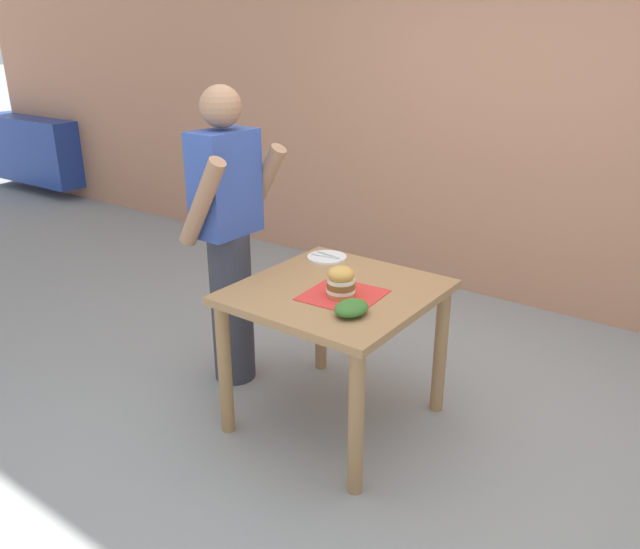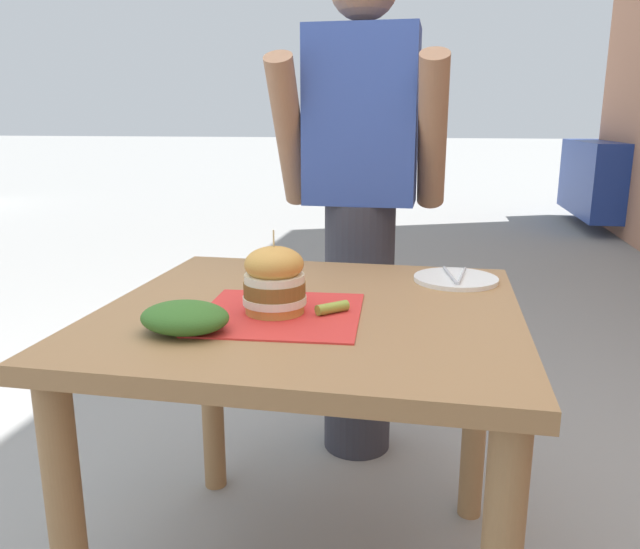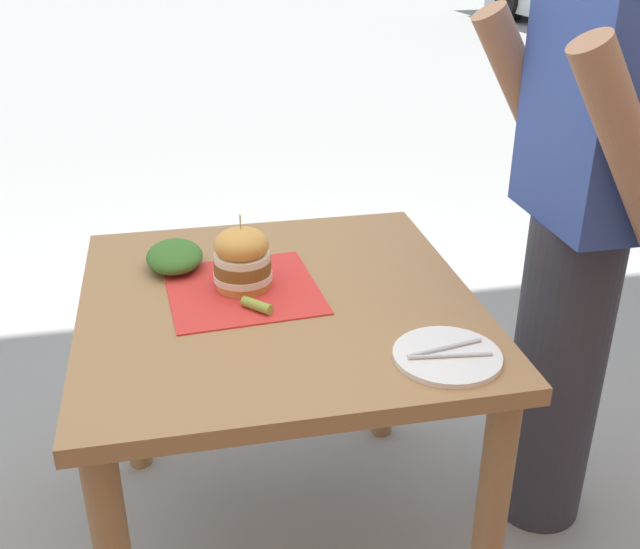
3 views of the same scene
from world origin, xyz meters
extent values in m
cube|color=#9E7247|center=(0.00, 0.00, 0.74)|extent=(0.94, 0.91, 0.04)
cylinder|color=#9E7247|center=(-0.41, -0.39, 0.36)|extent=(0.07, 0.07, 0.72)
cylinder|color=#9E7247|center=(-0.41, 0.39, 0.36)|extent=(0.07, 0.07, 0.72)
cylinder|color=#9E7247|center=(0.41, 0.39, 0.36)|extent=(0.07, 0.07, 0.72)
cube|color=red|center=(-0.05, -0.08, 0.76)|extent=(0.37, 0.37, 0.00)
cylinder|color=gold|center=(-0.07, -0.07, 0.77)|extent=(0.13, 0.13, 0.02)
cylinder|color=silver|center=(-0.07, -0.07, 0.79)|extent=(0.14, 0.14, 0.02)
cylinder|color=brown|center=(-0.07, -0.07, 0.81)|extent=(0.14, 0.14, 0.03)
cylinder|color=silver|center=(-0.07, -0.07, 0.84)|extent=(0.13, 0.13, 0.02)
ellipsoid|color=gold|center=(-0.07, -0.07, 0.87)|extent=(0.13, 0.13, 0.08)
cylinder|color=#D1B77F|center=(-0.07, -0.07, 0.92)|extent=(0.00, 0.00, 0.05)
cylinder|color=#8EA83D|center=(0.06, -0.06, 0.77)|extent=(0.07, 0.07, 0.02)
cylinder|color=white|center=(0.33, 0.29, 0.76)|extent=(0.22, 0.22, 0.01)
cylinder|color=silver|center=(0.31, 0.29, 0.77)|extent=(0.04, 0.17, 0.01)
cylinder|color=silver|center=(0.34, 0.29, 0.77)|extent=(0.03, 0.17, 0.01)
ellipsoid|color=#386B28|center=(-0.21, -0.23, 0.79)|extent=(0.18, 0.14, 0.06)
cylinder|color=#33333D|center=(0.01, 0.74, 0.45)|extent=(0.24, 0.24, 0.90)
cube|color=#334C9E|center=(0.01, 0.74, 1.18)|extent=(0.36, 0.22, 0.56)
cylinder|color=#9E7051|center=(-0.22, 0.68, 1.13)|extent=(0.09, 0.34, 0.50)
cylinder|color=#9E7051|center=(0.24, 0.68, 1.13)|extent=(0.09, 0.34, 0.50)
cylinder|color=black|center=(2.51, 6.89, 0.32)|extent=(0.64, 0.23, 0.64)
camera|label=1|loc=(-2.33, -1.61, 1.93)|focal=35.00mm
camera|label=2|loc=(0.28, -1.34, 1.17)|focal=35.00mm
camera|label=3|loc=(1.53, -0.21, 1.57)|focal=42.00mm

